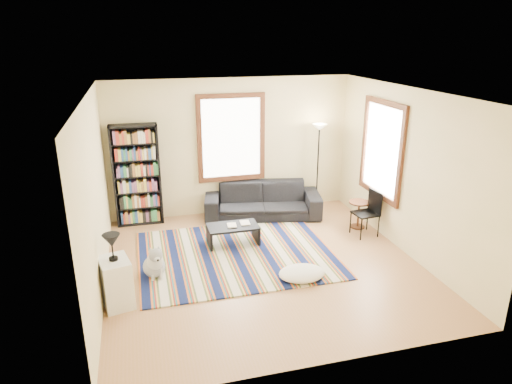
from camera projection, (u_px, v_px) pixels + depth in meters
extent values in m
cube|color=#AA754D|center=(264.00, 267.00, 7.56)|extent=(5.00, 5.00, 0.10)
cube|color=white|center=(265.00, 89.00, 6.60)|extent=(5.00, 5.00, 0.10)
cube|color=beige|center=(231.00, 147.00, 9.41)|extent=(5.00, 0.10, 2.80)
cube|color=beige|center=(331.00, 258.00, 4.76)|extent=(5.00, 0.10, 2.80)
cube|color=beige|center=(92.00, 198.00, 6.47)|extent=(0.10, 5.00, 2.80)
cube|color=beige|center=(409.00, 172.00, 7.70)|extent=(0.10, 5.00, 2.80)
cube|color=white|center=(231.00, 138.00, 9.27)|extent=(1.20, 0.06, 1.60)
cube|color=white|center=(382.00, 150.00, 8.34)|extent=(0.06, 1.20, 1.60)
cube|color=#0D1642|center=(236.00, 254.00, 7.87)|extent=(3.29, 2.63, 0.02)
imported|color=black|center=(262.00, 200.00, 9.43)|extent=(2.50, 1.37, 0.69)
cube|color=black|center=(137.00, 175.00, 8.87)|extent=(0.90, 0.30, 2.00)
cube|color=black|center=(233.00, 235.00, 8.22)|extent=(1.02, 0.80, 0.36)
imported|color=beige|center=(227.00, 226.00, 8.13)|extent=(0.18, 0.23, 0.02)
imported|color=beige|center=(240.00, 223.00, 8.24)|extent=(0.19, 0.24, 0.02)
ellipsoid|color=white|center=(302.00, 273.00, 7.08)|extent=(0.79, 0.63, 0.18)
cylinder|color=#4C2413|center=(358.00, 215.00, 8.89)|extent=(0.42, 0.42, 0.54)
cube|color=black|center=(365.00, 214.00, 8.51)|extent=(0.46, 0.44, 0.86)
cube|color=white|center=(116.00, 283.00, 6.32)|extent=(0.48, 0.57, 0.70)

